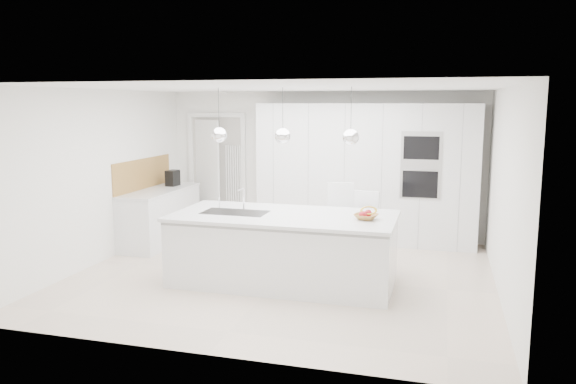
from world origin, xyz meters
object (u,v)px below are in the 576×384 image
(fruit_bowl, at_px, (366,217))
(espresso_machine, at_px, (173,178))
(island_base, at_px, (283,251))
(bar_stool_right, at_px, (365,233))
(bar_stool_left, at_px, (338,227))

(fruit_bowl, relative_size, espresso_machine, 1.06)
(island_base, bearing_deg, bar_stool_right, 40.71)
(bar_stool_left, xyz_separation_m, bar_stool_right, (0.38, -0.04, -0.05))
(island_base, distance_m, fruit_bowl, 1.17)
(island_base, height_order, espresso_machine, espresso_machine)
(espresso_machine, relative_size, bar_stool_left, 0.22)
(island_base, bearing_deg, fruit_bowl, 0.17)
(fruit_bowl, bearing_deg, espresso_machine, 151.58)
(fruit_bowl, bearing_deg, island_base, -179.83)
(fruit_bowl, relative_size, bar_stool_right, 0.26)
(bar_stool_right, bearing_deg, espresso_machine, 170.21)
(bar_stool_left, relative_size, bar_stool_right, 1.09)
(island_base, height_order, fruit_bowl, fruit_bowl)
(espresso_machine, height_order, bar_stool_left, bar_stool_left)
(island_base, distance_m, bar_stool_right, 1.24)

